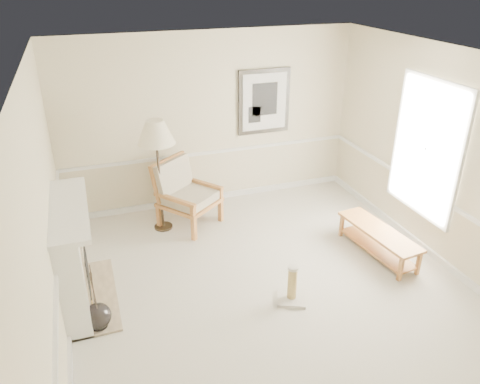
% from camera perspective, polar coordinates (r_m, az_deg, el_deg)
% --- Properties ---
extents(ground, '(5.50, 5.50, 0.00)m').
position_cam_1_polar(ground, '(6.20, 3.78, -11.76)').
color(ground, silver).
rests_on(ground, ground).
extents(room, '(5.04, 5.54, 2.92)m').
position_cam_1_polar(room, '(5.39, 5.40, 4.92)').
color(room, beige).
rests_on(room, ground).
extents(fireplace, '(0.64, 1.64, 1.31)m').
position_cam_1_polar(fireplace, '(6.00, -19.75, -7.45)').
color(fireplace, white).
rests_on(fireplace, ground).
extents(floor_vase, '(0.31, 0.31, 0.90)m').
position_cam_1_polar(floor_vase, '(5.77, -16.93, -14.35)').
color(floor_vase, black).
rests_on(floor_vase, ground).
extents(armchair, '(1.14, 1.15, 1.05)m').
position_cam_1_polar(armchair, '(7.46, -6.94, 0.18)').
color(armchair, '#AC7637').
rests_on(armchair, ground).
extents(floor_lamp, '(0.69, 0.69, 1.78)m').
position_cam_1_polar(floor_lamp, '(6.96, -10.22, 6.80)').
color(floor_lamp, black).
rests_on(floor_lamp, ground).
extents(bench, '(0.58, 1.43, 0.40)m').
position_cam_1_polar(bench, '(7.01, 16.51, -5.39)').
color(bench, '#AC7637').
rests_on(bench, ground).
extents(scratching_post, '(0.46, 0.46, 0.50)m').
position_cam_1_polar(scratching_post, '(5.97, 6.33, -11.74)').
color(scratching_post, beige).
rests_on(scratching_post, ground).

